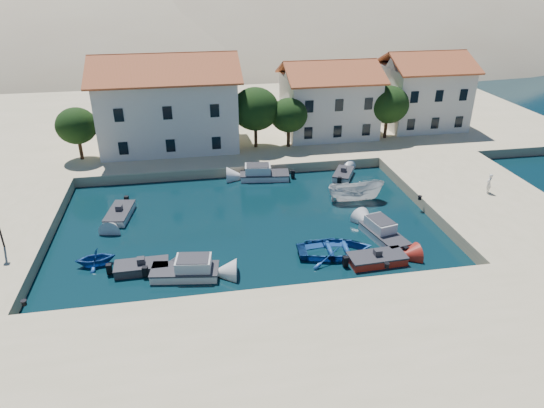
{
  "coord_description": "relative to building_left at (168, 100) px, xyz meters",
  "views": [
    {
      "loc": [
        -4.08,
        -24.06,
        18.81
      ],
      "look_at": [
        1.9,
        9.36,
        2.0
      ],
      "focal_mm": 32.0,
      "sensor_mm": 36.0,
      "label": 1
    }
  ],
  "objects": [
    {
      "name": "ground",
      "position": [
        6.0,
        -28.0,
        -5.94
      ],
      "size": [
        400.0,
        400.0,
        0.0
      ],
      "primitive_type": "plane",
      "color": "black",
      "rests_on": "ground"
    },
    {
      "name": "quay_south",
      "position": [
        6.0,
        -34.0,
        -5.44
      ],
      "size": [
        52.0,
        12.0,
        1.0
      ],
      "primitive_type": "cube",
      "color": "tan",
      "rests_on": "ground"
    },
    {
      "name": "quay_east",
      "position": [
        26.5,
        -18.0,
        -5.44
      ],
      "size": [
        11.0,
        20.0,
        1.0
      ],
      "primitive_type": "cube",
      "color": "tan",
      "rests_on": "ground"
    },
    {
      "name": "quay_north",
      "position": [
        8.0,
        10.0,
        -5.44
      ],
      "size": [
        80.0,
        36.0,
        1.0
      ],
      "primitive_type": "cube",
      "color": "tan",
      "rests_on": "ground"
    },
    {
      "name": "hills",
      "position": [
        26.64,
        95.62,
        -29.34
      ],
      "size": [
        254.0,
        176.0,
        99.0
      ],
      "color": "tan",
      "rests_on": "ground"
    },
    {
      "name": "building_left",
      "position": [
        0.0,
        0.0,
        0.0
      ],
      "size": [
        14.7,
        9.45,
        9.7
      ],
      "color": "silver",
      "rests_on": "quay_north"
    },
    {
      "name": "building_mid",
      "position": [
        18.0,
        1.0,
        -0.71
      ],
      "size": [
        10.5,
        8.4,
        8.3
      ],
      "color": "silver",
      "rests_on": "quay_north"
    },
    {
      "name": "building_right",
      "position": [
        30.0,
        2.0,
        -0.46
      ],
      "size": [
        9.45,
        8.4,
        8.8
      ],
      "color": "silver",
      "rests_on": "quay_north"
    },
    {
      "name": "trees",
      "position": [
        10.51,
        -2.54,
        -1.1
      ],
      "size": [
        37.3,
        5.3,
        6.45
      ],
      "color": "#382314",
      "rests_on": "quay_north"
    },
    {
      "name": "bollards",
      "position": [
        8.8,
        -24.13,
        -4.79
      ],
      "size": [
        29.36,
        9.56,
        0.3
      ],
      "color": "black",
      "rests_on": "ground"
    },
    {
      "name": "motorboat_grey_sw",
      "position": [
        -1.96,
        -23.27,
        -5.64
      ],
      "size": [
        3.64,
        1.66,
        1.25
      ],
      "rotation": [
        0.0,
        0.0,
        0.02
      ],
      "color": "#2F2E33",
      "rests_on": "ground"
    },
    {
      "name": "cabin_cruiser_south",
      "position": [
        0.93,
        -24.42,
        -5.46
      ],
      "size": [
        4.71,
        2.54,
        1.6
      ],
      "rotation": [
        0.0,
        0.0,
        -0.14
      ],
      "color": "silver",
      "rests_on": "ground"
    },
    {
      "name": "rowboat_south",
      "position": [
        11.63,
        -23.51,
        -5.94
      ],
      "size": [
        5.71,
        4.27,
        1.13
      ],
      "primitive_type": "imported",
      "rotation": [
        0.0,
        0.0,
        1.5
      ],
      "color": "#1A4994",
      "rests_on": "ground"
    },
    {
      "name": "motorboat_red_se",
      "position": [
        14.22,
        -25.1,
        -5.64
      ],
      "size": [
        4.1,
        1.99,
        1.25
      ],
      "rotation": [
        0.0,
        0.0,
        0.05
      ],
      "color": "maroon",
      "rests_on": "ground"
    },
    {
      "name": "cabin_cruiser_east",
      "position": [
        15.93,
        -22.15,
        -5.46
      ],
      "size": [
        2.74,
        4.76,
        1.6
      ],
      "rotation": [
        0.0,
        0.0,
        1.79
      ],
      "color": "silver",
      "rests_on": "ground"
    },
    {
      "name": "boat_east",
      "position": [
        16.01,
        -15.28,
        -5.94
      ],
      "size": [
        5.09,
        2.19,
        1.92
      ],
      "primitive_type": "imported",
      "rotation": [
        0.0,
        0.0,
        1.51
      ],
      "color": "silver",
      "rests_on": "ground"
    },
    {
      "name": "motorboat_white_ne",
      "position": [
        16.56,
        -10.04,
        -5.64
      ],
      "size": [
        3.0,
        3.71,
        1.25
      ],
      "rotation": [
        0.0,
        0.0,
        1.07
      ],
      "color": "silver",
      "rests_on": "ground"
    },
    {
      "name": "rowboat_west",
      "position": [
        -5.17,
        -21.88,
        -5.94
      ],
      "size": [
        2.94,
        2.63,
        1.41
      ],
      "primitive_type": "imported",
      "rotation": [
        0.0,
        0.0,
        -1.44
      ],
      "color": "#1A4994",
      "rests_on": "ground"
    },
    {
      "name": "motorboat_white_west",
      "position": [
        -4.24,
        -14.79,
        -5.64
      ],
      "size": [
        2.35,
        4.16,
        1.25
      ],
      "rotation": [
        0.0,
        0.0,
        -1.73
      ],
      "color": "silver",
      "rests_on": "ground"
    },
    {
      "name": "cabin_cruiser_north",
      "position": [
        8.88,
        -9.0,
        -5.46
      ],
      "size": [
        4.95,
        2.58,
        1.6
      ],
      "rotation": [
        0.0,
        0.0,
        3.02
      ],
      "color": "silver",
      "rests_on": "ground"
    },
    {
      "name": "pedestrian",
      "position": [
        27.09,
        -17.73,
        -4.06
      ],
      "size": [
        0.75,
        0.74,
        1.74
      ],
      "primitive_type": "imported",
      "rotation": [
        0.0,
        0.0,
        3.88
      ],
      "color": "white",
      "rests_on": "quay_east"
    }
  ]
}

